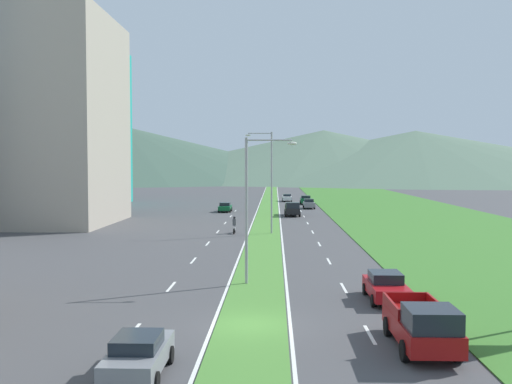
{
  "coord_description": "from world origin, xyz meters",
  "views": [
    {
      "loc": [
        1.04,
        -25.8,
        7.25
      ],
      "look_at": [
        -1.23,
        44.32,
        3.92
      ],
      "focal_mm": 40.89,
      "sensor_mm": 36.0,
      "label": 1
    }
  ],
  "objects_px": {
    "car_3": "(309,204)",
    "car_5": "(287,198)",
    "car_4": "(225,207)",
    "car_2": "(306,200)",
    "car_1": "(138,355)",
    "motorcycle_rider": "(234,226)",
    "street_lamp_mid": "(269,176)",
    "car_0": "(386,286)",
    "street_lamp_near": "(252,200)",
    "pickup_truck_0": "(292,209)",
    "pickup_truck_1": "(422,326)"
  },
  "relations": [
    {
      "from": "car_4",
      "to": "street_lamp_mid",
      "type": "bearing_deg",
      "value": -165.98
    },
    {
      "from": "car_2",
      "to": "pickup_truck_1",
      "type": "relative_size",
      "value": 0.79
    },
    {
      "from": "street_lamp_mid",
      "to": "car_2",
      "type": "height_order",
      "value": "street_lamp_mid"
    },
    {
      "from": "car_3",
      "to": "motorcycle_rider",
      "type": "relative_size",
      "value": 2.11
    },
    {
      "from": "street_lamp_near",
      "to": "car_1",
      "type": "xyz_separation_m",
      "value": [
        -3.3,
        -15.47,
        -4.38
      ]
    },
    {
      "from": "street_lamp_mid",
      "to": "motorcycle_rider",
      "type": "relative_size",
      "value": 5.32
    },
    {
      "from": "street_lamp_mid",
      "to": "car_2",
      "type": "relative_size",
      "value": 2.49
    },
    {
      "from": "pickup_truck_0",
      "to": "pickup_truck_1",
      "type": "relative_size",
      "value": 1.0
    },
    {
      "from": "motorcycle_rider",
      "to": "car_2",
      "type": "bearing_deg",
      "value": -12.34
    },
    {
      "from": "pickup_truck_0",
      "to": "car_0",
      "type": "bearing_deg",
      "value": 3.88
    },
    {
      "from": "pickup_truck_0",
      "to": "motorcycle_rider",
      "type": "xyz_separation_m",
      "value": [
        -6.72,
        -20.97,
        -0.24
      ]
    },
    {
      "from": "street_lamp_near",
      "to": "pickup_truck_0",
      "type": "height_order",
      "value": "street_lamp_near"
    },
    {
      "from": "car_4",
      "to": "pickup_truck_1",
      "type": "height_order",
      "value": "pickup_truck_1"
    },
    {
      "from": "street_lamp_mid",
      "to": "car_4",
      "type": "bearing_deg",
      "value": 104.02
    },
    {
      "from": "car_0",
      "to": "car_5",
      "type": "height_order",
      "value": "car_0"
    },
    {
      "from": "car_0",
      "to": "street_lamp_near",
      "type": "bearing_deg",
      "value": -118.76
    },
    {
      "from": "car_2",
      "to": "street_lamp_near",
      "type": "bearing_deg",
      "value": -5.6
    },
    {
      "from": "car_3",
      "to": "car_5",
      "type": "distance_m",
      "value": 18.85
    },
    {
      "from": "car_3",
      "to": "car_4",
      "type": "bearing_deg",
      "value": -61.78
    },
    {
      "from": "car_1",
      "to": "car_4",
      "type": "relative_size",
      "value": 0.91
    },
    {
      "from": "pickup_truck_1",
      "to": "car_4",
      "type": "bearing_deg",
      "value": -168.58
    },
    {
      "from": "car_3",
      "to": "car_0",
      "type": "bearing_deg",
      "value": 0.28
    },
    {
      "from": "pickup_truck_1",
      "to": "motorcycle_rider",
      "type": "xyz_separation_m",
      "value": [
        -10.0,
        38.28,
        -0.24
      ]
    },
    {
      "from": "car_2",
      "to": "car_3",
      "type": "bearing_deg",
      "value": -0.07
    },
    {
      "from": "street_lamp_mid",
      "to": "car_5",
      "type": "distance_m",
      "value": 54.04
    },
    {
      "from": "motorcycle_rider",
      "to": "car_1",
      "type": "bearing_deg",
      "value": 179.44
    },
    {
      "from": "street_lamp_mid",
      "to": "pickup_truck_0",
      "type": "height_order",
      "value": "street_lamp_mid"
    },
    {
      "from": "street_lamp_near",
      "to": "car_0",
      "type": "distance_m",
      "value": 9.38
    },
    {
      "from": "car_4",
      "to": "car_2",
      "type": "bearing_deg",
      "value": -37.45
    },
    {
      "from": "car_5",
      "to": "car_3",
      "type": "bearing_deg",
      "value": 9.78
    },
    {
      "from": "street_lamp_near",
      "to": "car_1",
      "type": "height_order",
      "value": "street_lamp_near"
    },
    {
      "from": "car_2",
      "to": "car_3",
      "type": "relative_size",
      "value": 1.01
    },
    {
      "from": "street_lamp_mid",
      "to": "car_5",
      "type": "height_order",
      "value": "street_lamp_mid"
    },
    {
      "from": "car_0",
      "to": "pickup_truck_0",
      "type": "height_order",
      "value": "pickup_truck_0"
    },
    {
      "from": "car_1",
      "to": "pickup_truck_1",
      "type": "relative_size",
      "value": 0.78
    },
    {
      "from": "street_lamp_near",
      "to": "car_4",
      "type": "xyz_separation_m",
      "value": [
        -6.25,
        53.74,
        -4.4
      ]
    },
    {
      "from": "car_5",
      "to": "car_0",
      "type": "bearing_deg",
      "value": 2.42
    },
    {
      "from": "pickup_truck_0",
      "to": "car_3",
      "type": "bearing_deg",
      "value": 167.35
    },
    {
      "from": "car_2",
      "to": "car_5",
      "type": "xyz_separation_m",
      "value": [
        -3.21,
        8.4,
        -0.06
      ]
    },
    {
      "from": "street_lamp_mid",
      "to": "pickup_truck_0",
      "type": "relative_size",
      "value": 1.97
    },
    {
      "from": "pickup_truck_0",
      "to": "car_4",
      "type": "bearing_deg",
      "value": -124.26
    },
    {
      "from": "car_2",
      "to": "street_lamp_mid",
      "type": "bearing_deg",
      "value": -7.82
    },
    {
      "from": "car_4",
      "to": "pickup_truck_0",
      "type": "distance_m",
      "value": 12.19
    },
    {
      "from": "car_3",
      "to": "car_5",
      "type": "xyz_separation_m",
      "value": [
        -3.2,
        18.57,
        -0.06
      ]
    },
    {
      "from": "car_1",
      "to": "motorcycle_rider",
      "type": "xyz_separation_m",
      "value": [
        0.4,
        41.38,
        -0.01
      ]
    },
    {
      "from": "car_3",
      "to": "pickup_truck_0",
      "type": "relative_size",
      "value": 0.78
    },
    {
      "from": "street_lamp_mid",
      "to": "car_0",
      "type": "xyz_separation_m",
      "value": [
        6.53,
        -29.7,
        -5.26
      ]
    },
    {
      "from": "car_3",
      "to": "car_1",
      "type": "bearing_deg",
      "value": -7.65
    },
    {
      "from": "car_0",
      "to": "car_3",
      "type": "relative_size",
      "value": 1.06
    },
    {
      "from": "street_lamp_near",
      "to": "pickup_truck_0",
      "type": "relative_size",
      "value": 1.64
    }
  ]
}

